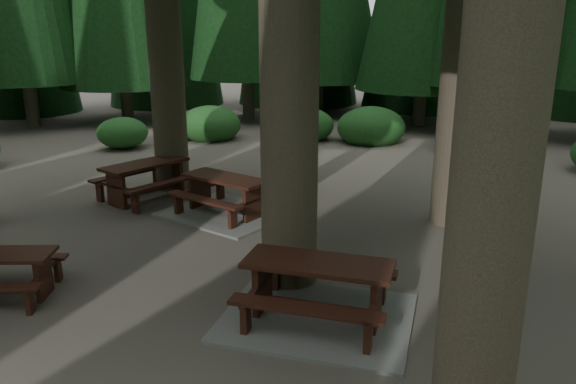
% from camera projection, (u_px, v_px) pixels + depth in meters
% --- Properties ---
extents(ground, '(80.00, 80.00, 0.00)m').
position_uv_depth(ground, '(239.00, 275.00, 8.91)').
color(ground, '#564E46').
rests_on(ground, ground).
extents(picnic_table_a, '(2.85, 2.51, 0.84)m').
position_uv_depth(picnic_table_a, '(318.00, 299.00, 7.48)').
color(picnic_table_a, gray).
rests_on(picnic_table_a, ground).
extents(picnic_table_b, '(1.94, 2.24, 0.86)m').
position_uv_depth(picnic_table_b, '(146.00, 175.00, 12.70)').
color(picnic_table_b, black).
rests_on(picnic_table_b, ground).
extents(picnic_table_c, '(2.68, 2.33, 0.82)m').
position_uv_depth(picnic_table_c, '(226.00, 202.00, 11.71)').
color(picnic_table_c, gray).
rests_on(picnic_table_c, ground).
extents(shrub_ring, '(23.86, 24.64, 1.49)m').
position_uv_depth(shrub_ring, '(300.00, 244.00, 9.11)').
color(shrub_ring, '#1F5B23').
rests_on(shrub_ring, ground).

